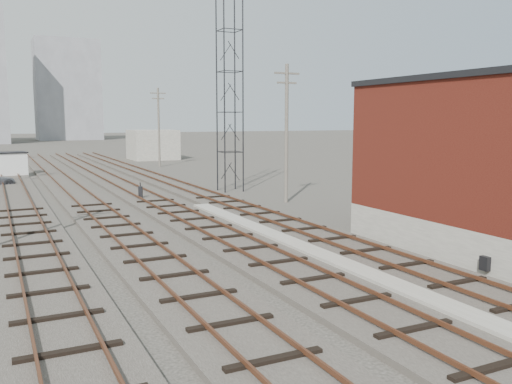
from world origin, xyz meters
TOP-DOWN VIEW (x-y plane):
  - ground at (0.00, 60.00)m, footprint 320.00×320.00m
  - track_right at (2.50, 39.00)m, footprint 3.20×90.00m
  - track_mid_right at (-1.50, 39.00)m, footprint 3.20×90.00m
  - track_mid_left at (-5.50, 39.00)m, footprint 3.20×90.00m
  - track_left at (-9.50, 39.00)m, footprint 3.20×90.00m
  - platform_curb at (0.50, 14.00)m, footprint 0.90×28.00m
  - brick_building at (7.50, 12.00)m, footprint 6.54×12.20m
  - lattice_tower at (5.50, 35.00)m, footprint 1.60×1.60m
  - utility_pole_right_a at (6.50, 28.00)m, footprint 1.80×0.24m
  - utility_pole_right_b at (6.50, 58.00)m, footprint 1.80×0.24m
  - apartment_right at (8.00, 150.00)m, footprint 16.00×12.00m
  - shed_right at (9.00, 70.00)m, footprint 6.00×6.00m
  - switch_stand at (-1.97, 32.98)m, footprint 0.35×0.35m

SIDE VIEW (x-z plane):
  - ground at x=0.00m, z-range 0.00..0.00m
  - track_right at x=2.50m, z-range -0.09..0.30m
  - track_mid_right at x=-1.50m, z-range -0.09..0.30m
  - track_mid_left at x=-5.50m, z-range -0.09..0.30m
  - track_left at x=-9.50m, z-range -0.09..0.30m
  - platform_curb at x=0.50m, z-range 0.00..0.26m
  - switch_stand at x=-1.97m, z-range -0.03..1.13m
  - shed_right at x=9.00m, z-range 0.00..4.00m
  - brick_building at x=7.50m, z-range 0.02..7.24m
  - utility_pole_right_a at x=6.50m, z-range 0.30..9.30m
  - utility_pole_right_b at x=6.50m, z-range 0.30..9.30m
  - lattice_tower at x=5.50m, z-range 0.00..15.00m
  - apartment_right at x=8.00m, z-range 0.00..26.00m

